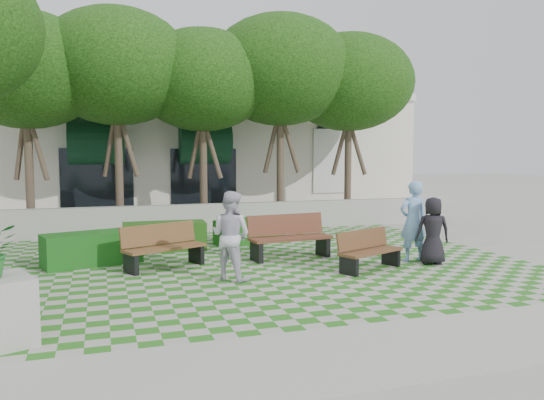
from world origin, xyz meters
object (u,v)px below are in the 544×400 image
object	(u,v)px
hedge_west	(92,249)
person_dark	(433,231)
bench_mid	(289,237)
hedge_midright	(249,231)
person_blue	(413,221)
hedge_midleft	(164,236)
person_white	(231,236)
bench_west	(163,247)
bench_east	(368,251)

from	to	relation	value
hedge_west	person_dark	bearing A→B (deg)	-17.78
bench_mid	hedge_midright	world-z (taller)	bench_mid
person_blue	hedge_midright	bearing A→B (deg)	-50.33
person_blue	hedge_west	bearing A→B (deg)	-14.31
bench_mid	hedge_midright	xyz separation A→B (m)	(-0.32, 2.41, -0.16)
hedge_west	person_blue	size ratio (longest dim) A/B	1.12
hedge_midleft	person_blue	distance (m)	6.26
bench_mid	hedge_midleft	bearing A→B (deg)	137.77
hedge_west	person_dark	size ratio (longest dim) A/B	1.37
hedge_west	hedge_midleft	bearing A→B (deg)	36.01
person_white	bench_west	bearing A→B (deg)	-6.25
hedge_west	person_dark	world-z (taller)	person_dark
person_dark	person_white	bearing A→B (deg)	19.92
person_blue	bench_east	bearing A→B (deg)	20.15
bench_mid	hedge_west	xyz separation A→B (m)	(-4.49, 0.68, -0.14)
bench_mid	person_dark	xyz separation A→B (m)	(2.85, -1.67, 0.26)
hedge_midright	person_dark	distance (m)	5.18
bench_west	person_white	bearing A→B (deg)	-76.87
person_white	hedge_midleft	bearing A→B (deg)	-30.01
person_blue	bench_mid	bearing A→B (deg)	-24.41
hedge_midright	person_dark	size ratio (longest dim) A/B	1.28
hedge_midleft	person_blue	xyz separation A→B (m)	(5.35, -3.20, 0.57)
bench_west	person_dark	xyz separation A→B (m)	(5.85, -1.50, 0.30)
bench_west	person_blue	bearing A→B (deg)	-34.86
bench_west	hedge_midright	size ratio (longest dim) A/B	0.98
hedge_west	person_blue	world-z (taller)	person_blue
bench_west	person_white	world-z (taller)	person_white
hedge_midleft	person_blue	world-z (taller)	person_blue
hedge_midright	hedge_west	size ratio (longest dim) A/B	0.93
hedge_midright	person_dark	xyz separation A→B (m)	(3.17, -4.08, 0.42)
hedge_midleft	person_dark	world-z (taller)	person_dark
hedge_midleft	person_dark	xyz separation A→B (m)	(5.58, -3.64, 0.40)
bench_mid	hedge_west	size ratio (longest dim) A/B	0.98
person_dark	hedge_midleft	bearing A→B (deg)	-13.44
bench_mid	bench_west	xyz separation A→B (m)	(-3.00, -0.17, -0.04)
person_dark	person_white	world-z (taller)	person_white
bench_west	person_dark	size ratio (longest dim) A/B	1.25
hedge_midright	hedge_midleft	world-z (taller)	hedge_midleft
bench_mid	person_blue	distance (m)	2.93
person_blue	person_white	size ratio (longest dim) A/B	1.06
hedge_midright	person_blue	bearing A→B (deg)	-51.07
bench_east	person_white	world-z (taller)	person_white
bench_east	person_dark	bearing A→B (deg)	-21.49
person_blue	hedge_midleft	bearing A→B (deg)	-30.13
bench_mid	bench_west	size ratio (longest dim) A/B	1.07
person_dark	person_white	distance (m)	4.70
hedge_west	bench_west	bearing A→B (deg)	-29.84
bench_west	hedge_midright	world-z (taller)	bench_west
hedge_midleft	hedge_west	world-z (taller)	hedge_west
person_blue	bench_west	bearing A→B (deg)	-9.91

